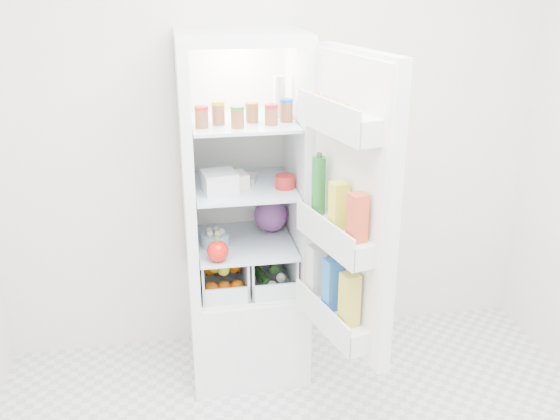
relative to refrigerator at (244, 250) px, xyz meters
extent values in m
cube|color=white|center=(0.20, 0.25, 0.63)|extent=(3.00, 0.02, 2.60)
cube|color=white|center=(0.00, -0.04, -0.42)|extent=(0.60, 0.60, 0.50)
cube|color=white|center=(0.00, -0.04, 1.11)|extent=(0.60, 0.60, 0.05)
cube|color=white|center=(0.00, 0.24, 0.46)|extent=(0.60, 0.05, 1.25)
cube|color=white|center=(-0.28, -0.04, 0.46)|extent=(0.05, 0.60, 1.25)
cube|color=white|center=(0.27, -0.04, 0.46)|extent=(0.05, 0.60, 1.25)
cube|color=white|center=(0.00, 0.21, 0.46)|extent=(0.50, 0.01, 1.25)
sphere|color=white|center=(0.00, 0.17, 1.04)|extent=(0.05, 0.05, 0.05)
cube|color=silver|center=(0.00, -0.06, 0.07)|extent=(0.49, 0.53, 0.01)
cube|color=silver|center=(0.00, -0.06, 0.38)|extent=(0.49, 0.53, 0.02)
cube|color=silver|center=(0.00, -0.06, 0.71)|extent=(0.49, 0.53, 0.02)
cylinder|color=#B21919|center=(-0.20, -0.20, 0.76)|extent=(0.06, 0.06, 0.08)
cylinder|color=gold|center=(-0.12, -0.15, 0.76)|extent=(0.06, 0.06, 0.08)
cylinder|color=#267226|center=(-0.04, -0.23, 0.76)|extent=(0.06, 0.06, 0.08)
cylinder|color=brown|center=(0.04, -0.13, 0.76)|extent=(0.06, 0.06, 0.08)
cylinder|color=#B21919|center=(0.12, -0.20, 0.76)|extent=(0.06, 0.06, 0.08)
cylinder|color=#194C8C|center=(0.20, -0.15, 0.76)|extent=(0.06, 0.06, 0.08)
cylinder|color=white|center=(0.18, -0.05, 0.82)|extent=(0.06, 0.06, 0.20)
cube|color=silver|center=(-0.13, -0.15, 0.44)|extent=(0.18, 0.18, 0.10)
cube|color=silver|center=(-0.06, -0.10, 0.43)|extent=(0.15, 0.15, 0.07)
cylinder|color=red|center=(0.19, -0.15, 0.42)|extent=(0.13, 0.13, 0.06)
cube|color=silver|center=(-0.01, -0.03, 0.41)|extent=(0.19, 0.16, 0.04)
sphere|color=#521F5A|center=(0.15, 0.05, 0.17)|extent=(0.18, 0.18, 0.18)
sphere|color=red|center=(-0.16, -0.28, 0.13)|extent=(0.11, 0.11, 0.11)
cylinder|color=#87B0CA|center=(-0.15, -0.10, 0.12)|extent=(0.16, 0.16, 0.07)
sphere|color=orange|center=(-0.19, -0.18, -0.12)|extent=(0.07, 0.07, 0.07)
sphere|color=orange|center=(-0.12, -0.18, -0.12)|extent=(0.07, 0.07, 0.07)
sphere|color=orange|center=(-0.06, -0.18, -0.12)|extent=(0.07, 0.07, 0.07)
sphere|color=orange|center=(-0.19, -0.06, -0.06)|extent=(0.07, 0.07, 0.07)
sphere|color=orange|center=(-0.12, -0.06, -0.06)|extent=(0.07, 0.07, 0.07)
sphere|color=orange|center=(-0.06, -0.06, -0.06)|extent=(0.07, 0.07, 0.07)
sphere|color=orange|center=(-0.15, 0.06, -0.12)|extent=(0.07, 0.07, 0.07)
sphere|color=yellow|center=(-0.16, -0.12, -0.03)|extent=(0.06, 0.06, 0.06)
sphere|color=yellow|center=(-0.09, -0.01, -0.03)|extent=(0.06, 0.06, 0.06)
sphere|color=yellow|center=(-0.12, -0.16, -0.03)|extent=(0.06, 0.06, 0.06)
cylinder|color=#1C521B|center=(0.08, -0.06, -0.13)|extent=(0.09, 0.21, 0.05)
cylinder|color=#1C521B|center=(0.16, -0.01, -0.08)|extent=(0.08, 0.21, 0.05)
sphere|color=white|center=(0.12, -0.18, -0.13)|extent=(0.05, 0.05, 0.05)
sphere|color=white|center=(0.17, -0.16, -0.10)|extent=(0.05, 0.05, 0.05)
cube|color=white|center=(0.40, -0.62, 0.46)|extent=(0.20, 0.60, 1.30)
cube|color=white|center=(0.37, -0.63, 0.46)|extent=(0.15, 0.55, 1.26)
cube|color=silver|center=(0.32, -0.64, 0.83)|extent=(0.23, 0.51, 0.10)
cube|color=silver|center=(0.32, -0.64, 0.33)|extent=(0.23, 0.51, 0.10)
cube|color=silver|center=(0.32, -0.64, -0.07)|extent=(0.23, 0.51, 0.10)
sphere|color=#AF814F|center=(0.34, -0.76, 0.89)|extent=(0.05, 0.05, 0.05)
sphere|color=#AF814F|center=(0.32, -0.68, 0.89)|extent=(0.05, 0.05, 0.05)
sphere|color=#AF814F|center=(0.30, -0.60, 0.89)|extent=(0.05, 0.05, 0.05)
sphere|color=#AF814F|center=(0.29, -0.53, 0.89)|extent=(0.05, 0.05, 0.05)
sphere|color=#AF814F|center=(0.27, -0.45, 0.89)|extent=(0.05, 0.05, 0.05)
cylinder|color=#1C6321|center=(0.28, -0.50, 0.51)|extent=(0.06, 0.06, 0.26)
cube|color=yellow|center=(0.32, -0.67, 0.48)|extent=(0.08, 0.08, 0.20)
cube|color=#E34828|center=(0.36, -0.82, 0.48)|extent=(0.08, 0.08, 0.20)
cube|color=silver|center=(0.28, -0.50, 0.10)|extent=(0.08, 0.08, 0.24)
cube|color=blue|center=(0.31, -0.64, 0.10)|extent=(0.08, 0.08, 0.24)
cube|color=gold|center=(0.35, -0.79, 0.10)|extent=(0.08, 0.08, 0.24)
camera|label=1|loc=(-0.34, -3.00, 1.40)|focal=40.00mm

